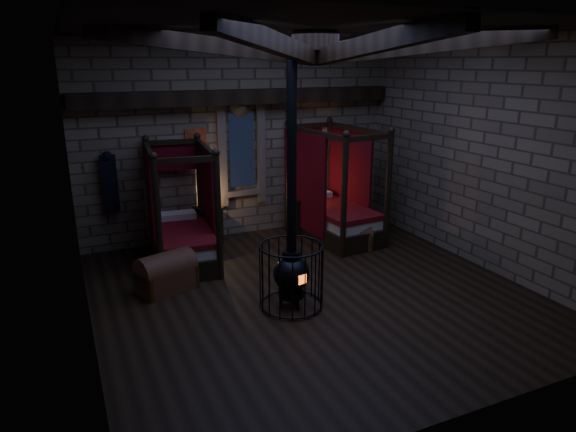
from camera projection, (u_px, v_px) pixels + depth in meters
name	position (u px, v px, depth m)	size (l,w,h in m)	color
room	(312.00, 63.00, 7.71)	(7.02, 7.02, 4.29)	black
bed_left	(183.00, 234.00, 9.96)	(1.35, 2.26, 2.25)	black
bed_right	(332.00, 210.00, 11.37)	(1.42, 2.41, 2.41)	black
trunk_left	(166.00, 273.00, 8.74)	(1.07, 0.86, 0.69)	brown
trunk_right	(353.00, 238.00, 10.66)	(0.84, 0.65, 0.55)	brown
nightstand_left	(209.00, 225.00, 10.95)	(0.60, 0.58, 0.99)	black
nightstand_right	(299.00, 215.00, 11.68)	(0.57, 0.55, 0.89)	black
stove	(291.00, 270.00, 8.05)	(1.02, 1.02, 4.05)	black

